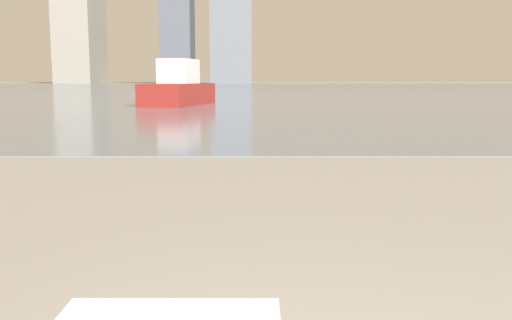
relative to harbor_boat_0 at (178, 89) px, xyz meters
name	(u,v)px	position (x,y,z in m)	size (l,w,h in m)	color
harbor_water	(256,88)	(2.89, 40.98, -0.59)	(180.00, 110.00, 0.01)	slate
harbor_boat_0	(178,89)	(0.00, 0.00, 0.00)	(2.36, 4.61, 1.65)	maroon
harbor_boat_2	(181,84)	(-4.46, 35.82, -0.16)	(1.96, 3.38, 1.20)	navy
skyline_tower_0	(78,10)	(-32.87, 96.98, 14.08)	(7.30, 13.80, 29.34)	gray
skyline_tower_1	(176,18)	(-13.09, 96.98, 12.46)	(6.03, 9.38, 26.10)	#4C515B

